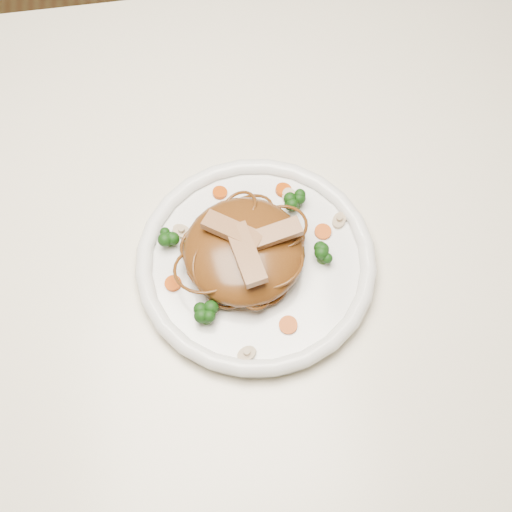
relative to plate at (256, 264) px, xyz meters
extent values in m
plane|color=brown|center=(-0.07, 0.07, -0.76)|extent=(4.00, 4.00, 0.00)
cube|color=#F0E7CC|center=(-0.07, 0.07, -0.03)|extent=(1.20, 0.80, 0.04)
cylinder|color=brown|center=(0.47, 0.41, -0.40)|extent=(0.06, 0.06, 0.71)
cylinder|color=white|center=(0.00, 0.00, 0.00)|extent=(0.37, 0.37, 0.02)
ellipsoid|color=#5B3511|center=(-0.01, 0.00, 0.03)|extent=(0.15, 0.15, 0.05)
cube|color=#A5794E|center=(0.02, 0.00, 0.06)|extent=(0.07, 0.03, 0.01)
cube|color=#A5794E|center=(-0.02, 0.01, 0.06)|extent=(0.07, 0.06, 0.01)
cube|color=#A5794E|center=(-0.01, -0.02, 0.06)|extent=(0.04, 0.08, 0.01)
cylinder|color=#B43F06|center=(0.05, 0.09, 0.01)|extent=(0.03, 0.03, 0.00)
cylinder|color=#B43F06|center=(-0.10, -0.01, 0.01)|extent=(0.02, 0.02, 0.00)
cylinder|color=#B43F06|center=(0.09, 0.03, 0.01)|extent=(0.02, 0.02, 0.00)
cylinder|color=#B43F06|center=(-0.03, 0.10, 0.01)|extent=(0.02, 0.02, 0.00)
cylinder|color=#B43F06|center=(0.02, -0.09, 0.01)|extent=(0.03, 0.03, 0.00)
cylinder|color=tan|center=(-0.03, -0.11, 0.01)|extent=(0.03, 0.03, 0.01)
cylinder|color=tan|center=(0.11, 0.04, 0.01)|extent=(0.03, 0.03, 0.01)
cylinder|color=tan|center=(-0.08, 0.05, 0.01)|extent=(0.03, 0.03, 0.01)
cylinder|color=tan|center=(0.05, 0.08, 0.01)|extent=(0.03, 0.03, 0.01)
camera|label=1|loc=(-0.05, -0.35, 0.72)|focal=46.74mm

